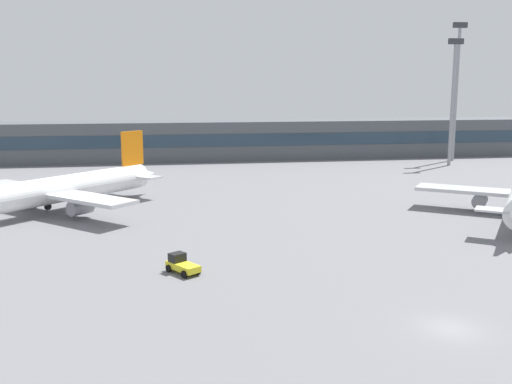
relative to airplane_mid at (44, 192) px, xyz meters
The scene contains 6 objects.
ground_plane 36.00m from the airplane_mid, ahead, with size 400.00×400.00×0.00m, color slate.
terminal_building 67.48m from the airplane_mid, 58.09° to the left, with size 140.92×12.13×9.00m.
airplane_mid is the anchor object (origin of this frame).
baggage_tug_yellow 32.78m from the airplane_mid, 58.38° to the right, with size 3.26×3.82×1.75m.
floodlight_tower_west 95.41m from the airplane_mid, 29.04° to the left, with size 3.20×0.80×31.07m.
floodlight_tower_east 87.15m from the airplane_mid, 26.02° to the left, with size 3.20×0.80×26.91m.
Camera 1 is at (-20.13, -36.86, 17.15)m, focal length 41.19 mm.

